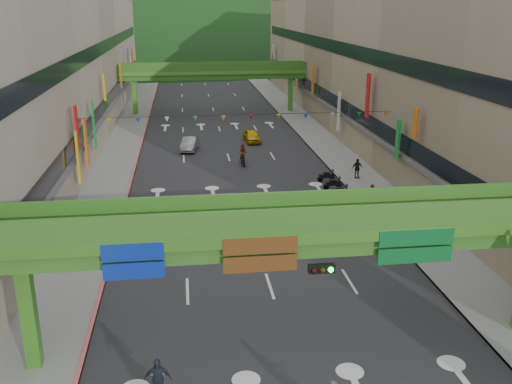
{
  "coord_description": "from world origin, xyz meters",
  "views": [
    {
      "loc": [
        -4.31,
        -15.76,
        14.71
      ],
      "look_at": [
        0.0,
        18.0,
        3.5
      ],
      "focal_mm": 40.0,
      "sensor_mm": 36.0,
      "label": 1
    }
  ],
  "objects_px": {
    "overpass_near": "(317,247)",
    "car_yellow": "(252,136)",
    "scooter_rider_mid": "(243,154)",
    "car_silver": "(189,144)",
    "pedestrian_red": "(372,196)"
  },
  "relations": [
    {
      "from": "overpass_near",
      "to": "scooter_rider_mid",
      "type": "xyz_separation_m",
      "value": [
        0.22,
        31.34,
        -4.09
      ]
    },
    {
      "from": "car_silver",
      "to": "pedestrian_red",
      "type": "bearing_deg",
      "value": -45.01
    },
    {
      "from": "overpass_near",
      "to": "pedestrian_red",
      "type": "height_order",
      "value": "overpass_near"
    },
    {
      "from": "overpass_near",
      "to": "car_yellow",
      "type": "xyz_separation_m",
      "value": [
        2.23,
        41.09,
        -4.53
      ]
    },
    {
      "from": "overpass_near",
      "to": "car_yellow",
      "type": "distance_m",
      "value": 41.39
    },
    {
      "from": "scooter_rider_mid",
      "to": "car_yellow",
      "type": "xyz_separation_m",
      "value": [
        2.01,
        9.74,
        -0.45
      ]
    },
    {
      "from": "car_yellow",
      "to": "car_silver",
      "type": "bearing_deg",
      "value": -161.36
    },
    {
      "from": "car_silver",
      "to": "pedestrian_red",
      "type": "distance_m",
      "value": 23.63
    },
    {
      "from": "scooter_rider_mid",
      "to": "car_yellow",
      "type": "relative_size",
      "value": 0.55
    },
    {
      "from": "car_silver",
      "to": "car_yellow",
      "type": "relative_size",
      "value": 1.07
    },
    {
      "from": "car_silver",
      "to": "car_yellow",
      "type": "xyz_separation_m",
      "value": [
        7.01,
        2.95,
        -0.02
      ]
    },
    {
      "from": "overpass_near",
      "to": "scooter_rider_mid",
      "type": "relative_size",
      "value": 13.0
    },
    {
      "from": "car_silver",
      "to": "car_yellow",
      "type": "height_order",
      "value": "car_silver"
    },
    {
      "from": "car_silver",
      "to": "car_yellow",
      "type": "distance_m",
      "value": 7.6
    },
    {
      "from": "car_silver",
      "to": "scooter_rider_mid",
      "type": "bearing_deg",
      "value": -43.93
    }
  ]
}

